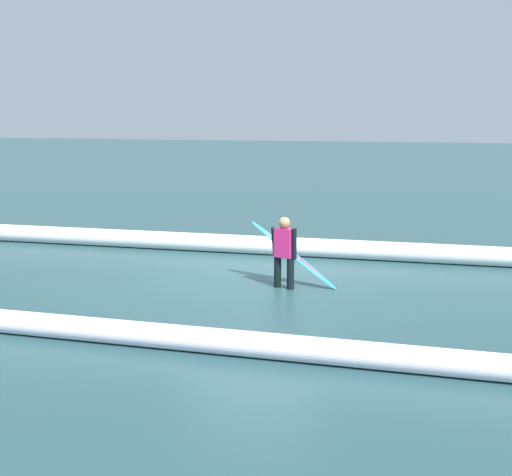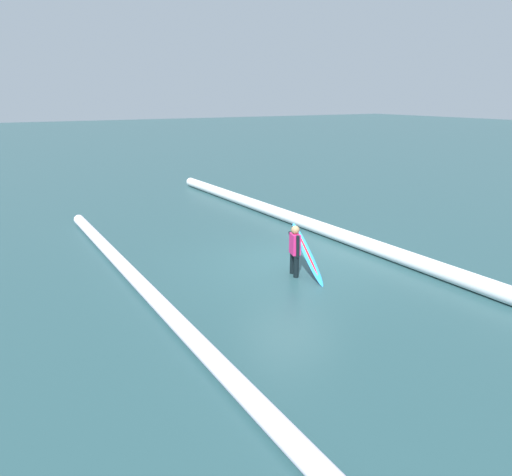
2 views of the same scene
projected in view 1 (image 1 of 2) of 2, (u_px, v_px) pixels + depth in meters
ground_plane at (253, 281)px, 13.09m from camera, size 167.00×167.00×0.00m
surfer at (284, 249)px, 12.40m from camera, size 0.51×0.31×1.35m
surfboard at (293, 255)px, 12.71m from camera, size 1.83×0.52×1.19m
wave_crest_foreground at (290, 246)px, 15.47m from camera, size 24.00×2.27×0.43m
wave_crest_midground at (158, 335)px, 9.23m from camera, size 14.44×1.21×0.35m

